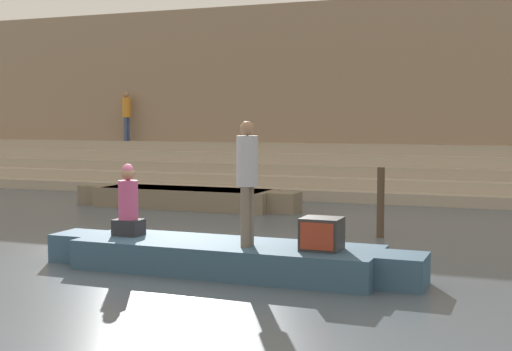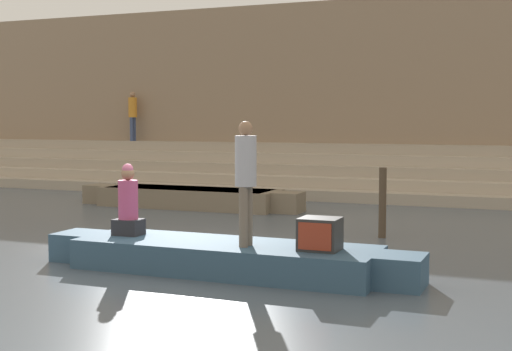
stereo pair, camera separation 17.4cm
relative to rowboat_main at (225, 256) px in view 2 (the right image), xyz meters
The scene contains 10 objects.
ground_plane 1.76m from the rowboat_main, 149.59° to the left, with size 120.00×120.00×0.00m, color #4C5660.
ghat_steps 11.18m from the rowboat_main, 97.74° to the left, with size 36.00×3.04×1.50m.
back_wall 13.15m from the rowboat_main, 96.71° to the left, with size 34.20×1.28×5.93m.
rowboat_main is the anchor object (origin of this frame).
person_standing 1.31m from the rowboat_main, 21.53° to the right, with size 0.31×0.31×1.78m.
person_rowing 1.81m from the rowboat_main, behind, with size 0.43×0.34×1.12m.
tv_set 1.53m from the rowboat_main, ahead, with size 0.55×0.48×0.45m.
moored_boat_shore 7.86m from the rowboat_main, 121.41° to the left, with size 6.04×1.32×0.49m.
mooring_post 4.20m from the rowboat_main, 69.24° to the left, with size 0.14×0.14×1.34m, color #473828.
person_on_steps 15.07m from the rowboat_main, 127.07° to the left, with size 0.30×0.30×1.70m.
Camera 2 is at (5.83, -10.28, 2.23)m, focal length 50.00 mm.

